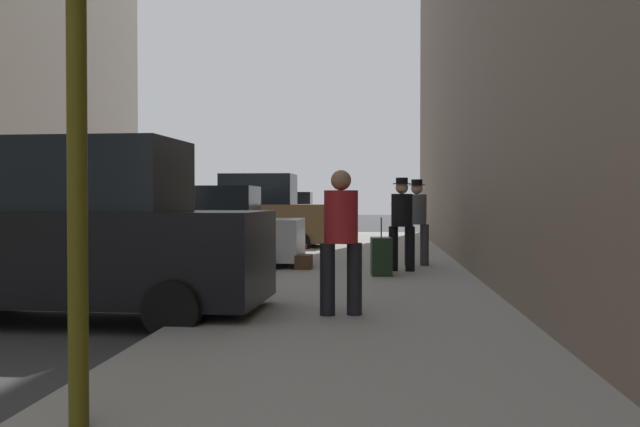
% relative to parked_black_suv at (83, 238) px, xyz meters
% --- Properties ---
extents(sidewalk, '(4.00, 40.00, 0.15)m').
position_rel_parked_black_suv_xyz_m(sidewalk, '(3.35, 1.28, -0.96)').
color(sidewalk, gray).
rests_on(sidewalk, ground_plane).
extents(parked_black_suv, '(4.67, 2.19, 2.25)m').
position_rel_parked_black_suv_xyz_m(parked_black_suv, '(0.00, 0.00, 0.00)').
color(parked_black_suv, black).
rests_on(parked_black_suv, ground_plane).
extents(parked_silver_sedan, '(4.22, 2.10, 1.79)m').
position_rel_parked_black_suv_xyz_m(parked_silver_sedan, '(0.00, 6.03, -0.18)').
color(parked_silver_sedan, '#B7BABF').
rests_on(parked_silver_sedan, ground_plane).
extents(parked_bronze_suv, '(4.63, 2.12, 2.25)m').
position_rel_parked_black_suv_xyz_m(parked_bronze_suv, '(0.00, 12.04, 0.00)').
color(parked_bronze_suv, brown).
rests_on(parked_bronze_suv, ground_plane).
extents(parked_red_hatchback, '(4.26, 2.17, 1.79)m').
position_rel_parked_black_suv_xyz_m(parked_red_hatchback, '(0.00, 18.34, -0.18)').
color(parked_red_hatchback, '#B2191E').
rests_on(parked_red_hatchback, ground_plane).
extents(fire_hydrant, '(0.42, 0.22, 0.70)m').
position_rel_parked_black_suv_xyz_m(fire_hydrant, '(1.80, 7.60, -0.54)').
color(fire_hydrant, red).
rests_on(fire_hydrant, sidewalk).
extents(pedestrian_with_fedora, '(0.52, 0.46, 1.78)m').
position_rel_parked_black_suv_xyz_m(pedestrian_with_fedora, '(4.09, 5.09, 0.10)').
color(pedestrian_with_fedora, black).
rests_on(pedestrian_with_fedora, sidewalk).
extents(pedestrian_with_beanie, '(0.52, 0.44, 1.78)m').
position_rel_parked_black_suv_xyz_m(pedestrian_with_beanie, '(4.43, 6.29, 0.10)').
color(pedestrian_with_beanie, '#333338').
rests_on(pedestrian_with_beanie, sidewalk).
extents(pedestrian_in_red_jacket, '(0.52, 0.47, 1.71)m').
position_rel_parked_black_suv_xyz_m(pedestrian_in_red_jacket, '(3.21, -0.16, 0.07)').
color(pedestrian_in_red_jacket, black).
rests_on(pedestrian_in_red_jacket, sidewalk).
extents(rolling_suitcase, '(0.40, 0.58, 1.04)m').
position_rel_parked_black_suv_xyz_m(rolling_suitcase, '(3.69, 4.31, -0.54)').
color(rolling_suitcase, black).
rests_on(rolling_suitcase, sidewalk).
extents(duffel_bag, '(0.32, 0.44, 0.28)m').
position_rel_parked_black_suv_xyz_m(duffel_bag, '(2.18, 5.34, -0.74)').
color(duffel_bag, '#472D19').
rests_on(duffel_bag, sidewalk).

